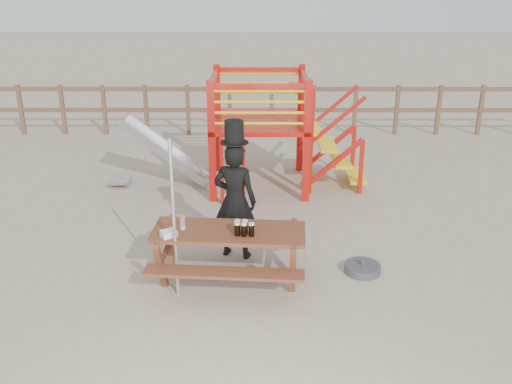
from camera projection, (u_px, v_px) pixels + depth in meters
name	position (u px, v px, depth m)	size (l,w,h in m)	color
ground	(244.00, 283.00, 7.34)	(60.00, 60.00, 0.00)	tan
back_fence	(251.00, 105.00, 13.57)	(15.09, 0.09, 1.20)	brown
playground_fort	(255.00, 129.00, 10.27)	(4.71, 1.84, 2.10)	red
picnic_table	(229.00, 250.00, 7.20)	(2.00, 1.45, 0.74)	brown
man_with_hat	(235.00, 198.00, 7.74)	(0.69, 0.55, 1.95)	black
metal_pole	(174.00, 220.00, 6.74)	(0.04, 0.04, 2.01)	#B2B2B7
parasol_base	(362.00, 268.00, 7.59)	(0.48, 0.48, 0.20)	#3B3B41
paper_bag	(169.00, 234.00, 6.92)	(0.18, 0.14, 0.08)	white
stout_pints	(243.00, 228.00, 6.96)	(0.25, 0.17, 0.17)	black
empty_glasses	(183.00, 224.00, 7.11)	(0.07, 0.07, 0.15)	silver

